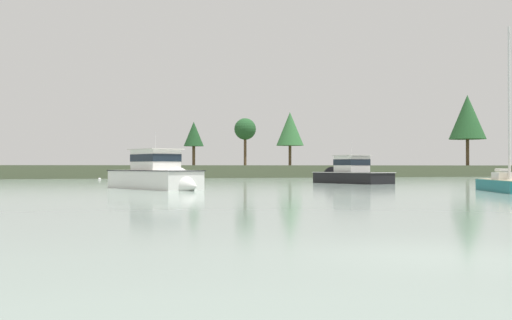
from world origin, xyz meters
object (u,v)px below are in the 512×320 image
Objects in this scene: cruiser_white at (160,180)px; dinghy_maroon at (127,183)px; sailboat_teal at (506,188)px; mooring_buoy_green at (166,179)px; mooring_buoy_white at (100,179)px; cruiser_black at (346,177)px.

cruiser_white is 12.50m from dinghy_maroon.
dinghy_maroon is at bearing 132.24° from sailboat_teal.
dinghy_maroon is at bearing -107.97° from mooring_buoy_green.
cruiser_white is at bearing 153.09° from sailboat_teal.
dinghy_maroon is 19.04m from mooring_buoy_green.
sailboat_teal is at bearing -47.76° from dinghy_maroon.
cruiser_white is 31.80m from mooring_buoy_white.
sailboat_teal is 18.83× the size of mooring_buoy_green.
cruiser_black is 17.26× the size of mooring_buoy_green.
dinghy_maroon is 19.30m from mooring_buoy_white.
mooring_buoy_green is at bearing 81.03° from cruiser_white.
mooring_buoy_white is at bearing 94.45° from cruiser_white.
sailboat_teal reaches higher than mooring_buoy_green.
dinghy_maroon is (-20.07, 22.10, -0.08)m from sailboat_teal.
mooring_buoy_white is (-20.48, 20.64, -0.46)m from cruiser_black.
cruiser_white is 23.77× the size of mooring_buoy_white.
cruiser_white is 0.95× the size of sailboat_teal.
dinghy_maroon is 6.73× the size of mooring_buoy_green.
cruiser_white is 17.84× the size of mooring_buoy_green.
cruiser_white is at bearing -85.17° from dinghy_maroon.
cruiser_black is 2.56× the size of dinghy_maroon.
dinghy_maroon is at bearing -85.79° from mooring_buoy_white.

